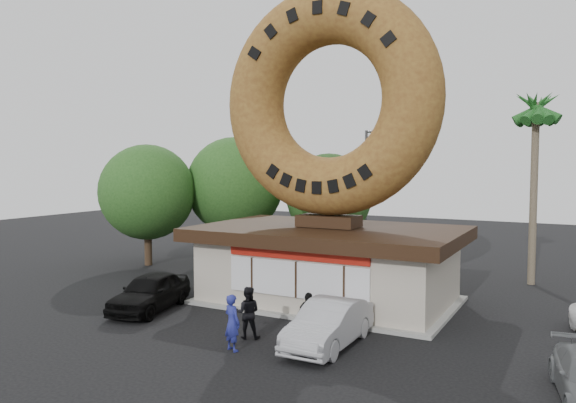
# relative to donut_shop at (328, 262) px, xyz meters

# --- Properties ---
(ground) EXTENTS (90.00, 90.00, 0.00)m
(ground) POSITION_rel_donut_shop_xyz_m (0.00, -5.98, -1.77)
(ground) COLOR black
(ground) RESTS_ON ground
(donut_shop) EXTENTS (11.20, 7.20, 3.80)m
(donut_shop) POSITION_rel_donut_shop_xyz_m (0.00, 0.00, 0.00)
(donut_shop) COLOR #B9B19E
(donut_shop) RESTS_ON ground
(giant_donut) EXTENTS (9.75, 2.49, 9.75)m
(giant_donut) POSITION_rel_donut_shop_xyz_m (0.00, 0.02, 6.91)
(giant_donut) COLOR olive
(giant_donut) RESTS_ON donut_shop
(tree_west) EXTENTS (6.00, 6.00, 7.65)m
(tree_west) POSITION_rel_donut_shop_xyz_m (-9.50, 7.02, 2.87)
(tree_west) COLOR #473321
(tree_west) RESTS_ON ground
(tree_mid) EXTENTS (5.20, 5.20, 6.63)m
(tree_mid) POSITION_rel_donut_shop_xyz_m (-4.00, 9.02, 2.25)
(tree_mid) COLOR #473321
(tree_mid) RESTS_ON ground
(tree_far) EXTENTS (5.60, 5.60, 7.14)m
(tree_far) POSITION_rel_donut_shop_xyz_m (-13.00, 3.02, 2.56)
(tree_far) COLOR #473321
(tree_far) RESTS_ON ground
(palm_near) EXTENTS (2.60, 2.60, 9.75)m
(palm_near) POSITION_rel_donut_shop_xyz_m (7.50, 8.02, 6.65)
(palm_near) COLOR #726651
(palm_near) RESTS_ON ground
(street_lamp) EXTENTS (2.11, 0.20, 8.00)m
(street_lamp) POSITION_rel_donut_shop_xyz_m (-1.86, 10.02, 2.72)
(street_lamp) COLOR #59595E
(street_lamp) RESTS_ON ground
(person_left) EXTENTS (0.78, 0.65, 1.85)m
(person_left) POSITION_rel_donut_shop_xyz_m (-0.15, -7.29, -0.84)
(person_left) COLOR navy
(person_left) RESTS_ON ground
(person_center) EXTENTS (1.07, 0.97, 1.80)m
(person_center) POSITION_rel_donut_shop_xyz_m (-0.40, -5.95, -0.87)
(person_center) COLOR black
(person_center) RESTS_ON ground
(person_right) EXTENTS (1.03, 0.65, 1.63)m
(person_right) POSITION_rel_donut_shop_xyz_m (1.52, -5.08, -0.95)
(person_right) COLOR black
(person_right) RESTS_ON ground
(car_black) EXTENTS (2.70, 4.79, 1.54)m
(car_black) POSITION_rel_donut_shop_xyz_m (-5.90, -4.75, -1.00)
(car_black) COLOR black
(car_black) RESTS_ON ground
(car_silver) EXTENTS (1.61, 4.53, 1.49)m
(car_silver) POSITION_rel_donut_shop_xyz_m (2.42, -5.42, -1.02)
(car_silver) COLOR #ACADB2
(car_silver) RESTS_ON ground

